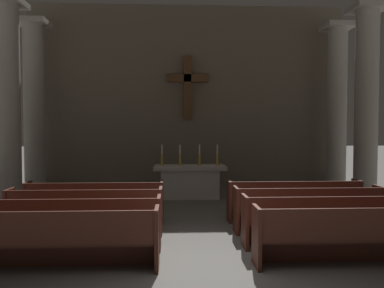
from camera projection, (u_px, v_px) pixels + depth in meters
ground_plane at (207, 267)px, 6.13m from camera, size 80.00×80.00×0.00m
pew_left_row_1 at (57, 240)px, 5.95m from camera, size 3.07×0.50×0.95m
pew_left_row_2 at (73, 224)px, 6.94m from camera, size 3.07×0.50×0.95m
pew_left_row_3 at (86, 212)px, 7.93m from camera, size 3.07×0.50×0.95m
pew_left_row_4 at (95, 202)px, 8.92m from camera, size 3.07×0.50×0.95m
pew_right_row_1 at (352, 236)px, 6.18m from camera, size 3.07×0.50×0.95m
pew_right_row_2 at (327, 221)px, 7.17m from camera, size 3.07×0.50×0.95m
pew_right_row_3 at (309, 209)px, 8.16m from camera, size 3.07×0.50×0.95m
pew_right_row_4 at (294, 201)px, 9.14m from camera, size 3.07×0.50×0.95m
column_left_third at (8, 107)px, 10.87m from camera, size 0.98×0.98×5.66m
column_right_third at (366, 107)px, 11.37m from camera, size 0.98×0.98×5.66m
column_left_fourth at (34, 110)px, 12.91m from camera, size 0.98×0.98×5.66m
column_right_fourth at (337, 111)px, 13.42m from camera, size 0.98×0.98×5.66m
altar at (190, 181)px, 12.14m from camera, size 2.20×0.90×1.01m
candlestick_outer_left at (162, 159)px, 12.07m from camera, size 0.16×0.16×0.63m
candlestick_inner_left at (180, 159)px, 12.10m from camera, size 0.16×0.16×0.63m
candlestick_inner_right at (200, 159)px, 12.13m from camera, size 0.16×0.16×0.63m
candlestick_outer_right at (217, 159)px, 12.15m from camera, size 0.16×0.16×0.63m
apse_with_cross at (187, 97)px, 14.16m from camera, size 11.15×0.51×6.49m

